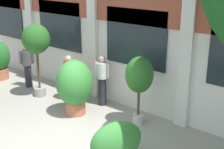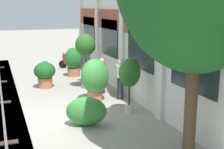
% 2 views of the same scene
% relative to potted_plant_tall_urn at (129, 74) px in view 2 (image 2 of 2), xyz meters
% --- Properties ---
extents(ground_plane, '(80.00, 80.00, 0.00)m').
position_rel_potted_plant_tall_urn_xyz_m(ground_plane, '(-0.69, -2.18, -1.40)').
color(ground_plane, '#9E998E').
extents(potted_plant_tall_urn, '(0.77, 0.77, 1.96)m').
position_rel_potted_plant_tall_urn_xyz_m(potted_plant_tall_urn, '(0.00, 0.00, 0.00)').
color(potted_plant_tall_urn, beige).
rests_on(potted_plant_tall_urn, ground).
extents(potted_plant_wide_bowl, '(0.90, 0.90, 0.74)m').
position_rel_potted_plant_tall_urn_xyz_m(potted_plant_wide_bowl, '(-7.47, -1.80, -1.12)').
color(potted_plant_wide_bowl, tan).
rests_on(potted_plant_wide_bowl, ground).
extents(potted_plant_low_pan, '(0.91, 0.91, 2.49)m').
position_rel_potted_plant_tall_urn_xyz_m(potted_plant_low_pan, '(-3.78, -0.51, 0.49)').
color(potted_plant_low_pan, gray).
rests_on(potted_plant_low_pan, ground).
extents(potted_plant_ribbed_drum, '(0.99, 0.99, 1.19)m').
position_rel_potted_plant_tall_urn_xyz_m(potted_plant_ribbed_drum, '(-4.54, -2.25, -0.72)').
color(potted_plant_ribbed_drum, '#B76647').
rests_on(potted_plant_ribbed_drum, ground).
extents(potted_plant_glazed_jar, '(1.09, 1.09, 1.68)m').
position_rel_potted_plant_tall_urn_xyz_m(potted_plant_glazed_jar, '(-1.82, -0.69, -0.47)').
color(potted_plant_glazed_jar, '#B76647').
rests_on(potted_plant_glazed_jar, ground).
extents(potted_plant_stone_basin, '(0.93, 0.93, 1.54)m').
position_rel_potted_plant_tall_urn_xyz_m(potted_plant_stone_basin, '(-6.43, -0.43, -0.57)').
color(potted_plant_stone_basin, '#B76647').
rests_on(potted_plant_stone_basin, ground).
extents(scooter_near_curb, '(0.50, 1.38, 0.98)m').
position_rel_potted_plant_tall_urn_xyz_m(scooter_near_curb, '(-8.78, -0.03, -0.96)').
color(scooter_near_curb, black).
rests_on(scooter_near_curb, ground).
extents(resident_by_doorway, '(0.50, 0.34, 1.54)m').
position_rel_potted_plant_tall_urn_xyz_m(resident_by_doorway, '(-2.72, -0.09, -0.58)').
color(resident_by_doorway, '#282833').
rests_on(resident_by_doorway, ground).
extents(resident_watching_tracks, '(0.37, 0.43, 1.60)m').
position_rel_potted_plant_tall_urn_xyz_m(resident_watching_tracks, '(-4.82, -0.21, -0.54)').
color(resident_watching_tracks, '#282833').
rests_on(resident_watching_tracks, ground).
extents(resident_near_plants, '(0.52, 0.34, 1.63)m').
position_rel_potted_plant_tall_urn_xyz_m(resident_near_plants, '(-1.64, 0.33, -0.52)').
color(resident_near_plants, '#282833').
rests_on(resident_near_plants, ground).
extents(topiary_hedge, '(1.10, 1.44, 0.93)m').
position_rel_potted_plant_tall_urn_xyz_m(topiary_hedge, '(0.64, -1.76, -0.93)').
color(topiary_hedge, '#388438').
rests_on(topiary_hedge, ground).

